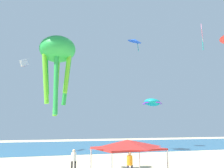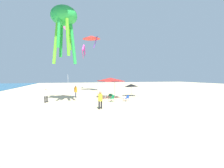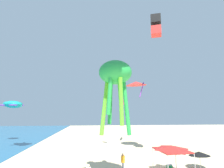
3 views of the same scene
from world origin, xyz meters
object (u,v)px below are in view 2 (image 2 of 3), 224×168
folding_chair_right_of_tent (112,98)px  cooler_box (111,95)px  canopy_tent (110,80)px  person_near_umbrella (46,94)px  person_kite_handler (76,91)px  kite_parafoil_magenta (84,52)px  folding_chair_left_of_tent (127,98)px  kite_diamond_pink (66,26)px  kite_delta_red (91,37)px  beach_umbrella (131,85)px  kite_octopus_green (64,19)px  banner_flag (68,81)px  person_beachcomber (100,99)px

folding_chair_right_of_tent → cooler_box: 5.54m
canopy_tent → person_near_umbrella: size_ratio=2.05×
folding_chair_right_of_tent → person_kite_handler: person_kite_handler is taller
person_kite_handler → kite_parafoil_magenta: (15.37, -2.65, 8.16)m
folding_chair_left_of_tent → cooler_box: size_ratio=1.20×
folding_chair_left_of_tent → kite_diamond_pink: 20.28m
cooler_box → kite_delta_red: size_ratio=0.14×
person_kite_handler → folding_chair_right_of_tent: bearing=45.6°
folding_chair_right_of_tent → folding_chair_left_of_tent: size_ratio=1.00×
beach_umbrella → canopy_tent: bearing=112.4°
person_near_umbrella → kite_octopus_green: size_ratio=0.28×
folding_chair_right_of_tent → kite_diamond_pink: (13.67, 5.62, 12.55)m
banner_flag → person_kite_handler: (-11.40, -1.16, -1.13)m
kite_octopus_green → folding_chair_left_of_tent: bearing=127.3°
cooler_box → person_beachcomber: bearing=159.7°
cooler_box → kite_octopus_green: kite_octopus_green is taller
canopy_tent → kite_parafoil_magenta: bearing=7.2°
cooler_box → kite_diamond_pink: bearing=39.7°
person_near_umbrella → person_kite_handler: person_kite_handler is taller
folding_chair_right_of_tent → kite_octopus_green: 10.72m
banner_flag → person_beachcomber: banner_flag is taller
kite_octopus_green → kite_diamond_pink: bearing=-144.3°
banner_flag → person_kite_handler: bearing=-174.2°
folding_chair_right_of_tent → kite_parafoil_magenta: bearing=164.3°
folding_chair_left_of_tent → person_near_umbrella: bearing=-37.8°
folding_chair_left_of_tent → person_kite_handler: (5.43, 6.12, 0.59)m
person_beachcomber → kite_delta_red: 20.54m
kite_parafoil_magenta → folding_chair_left_of_tent: bearing=-162.6°
beach_umbrella → kite_parafoil_magenta: 18.56m
beach_umbrella → kite_delta_red: kite_delta_red is taller
beach_umbrella → banner_flag: size_ratio=0.63×
folding_chair_right_of_tent → person_near_umbrella: bearing=-119.8°
cooler_box → banner_flag: 13.05m
cooler_box → canopy_tent: bearing=164.9°
banner_flag → person_near_umbrella: size_ratio=2.03×
folding_chair_right_of_tent → person_beachcomber: 4.80m
person_kite_handler → kite_delta_red: size_ratio=0.37×
folding_chair_right_of_tent → folding_chair_left_of_tent: (-0.40, -1.85, 0.00)m
person_beachcomber → beach_umbrella: bearing=17.0°
kite_diamond_pink → beach_umbrella: bearing=-2.6°
person_near_umbrella → person_kite_handler: (3.70, -3.68, 0.01)m
banner_flag → kite_diamond_pink: (-2.77, 0.20, 10.83)m
kite_parafoil_magenta → kite_diamond_pink: 8.71m
person_beachcomber → canopy_tent: bearing=32.7°
beach_umbrella → kite_parafoil_magenta: kite_parafoil_magenta is taller
cooler_box → kite_delta_red: kite_delta_red is taller
kite_parafoil_magenta → canopy_tent: bearing=-164.9°
banner_flag → kite_delta_red: size_ratio=0.75×
person_near_umbrella → person_beachcomber: size_ratio=1.04×
beach_umbrella → person_near_umbrella: bearing=104.5°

